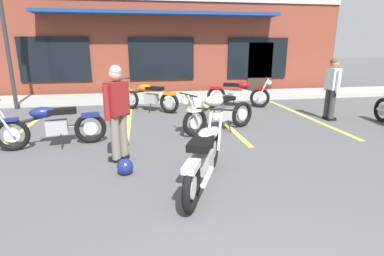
{
  "coord_description": "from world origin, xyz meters",
  "views": [
    {
      "loc": [
        -0.89,
        -1.2,
        1.99
      ],
      "look_at": [
        -0.02,
        3.95,
        0.55
      ],
      "focal_mm": 28.22,
      "sensor_mm": 36.0,
      "label": 1
    }
  ],
  "objects_px": {
    "motorcycle_silver_naked": "(239,93)",
    "helmet_on_pavement": "(125,167)",
    "motorcycle_red_sportbike": "(51,125)",
    "motorcycle_orange_scrambler": "(216,110)",
    "person_in_black_shirt": "(332,85)",
    "motorcycle_foreground_classic": "(205,155)",
    "person_in_shorts_foreground": "(117,108)",
    "motorcycle_black_cruiser": "(148,96)"
  },
  "relations": [
    {
      "from": "motorcycle_silver_naked",
      "to": "helmet_on_pavement",
      "type": "bearing_deg",
      "value": -124.9
    },
    {
      "from": "helmet_on_pavement",
      "to": "motorcycle_silver_naked",
      "type": "bearing_deg",
      "value": 55.1
    },
    {
      "from": "motorcycle_red_sportbike",
      "to": "motorcycle_orange_scrambler",
      "type": "xyz_separation_m",
      "value": [
        3.5,
        0.49,
        0.07
      ]
    },
    {
      "from": "person_in_black_shirt",
      "to": "motorcycle_foreground_classic",
      "type": "bearing_deg",
      "value": -141.23
    },
    {
      "from": "motorcycle_orange_scrambler",
      "to": "person_in_shorts_foreground",
      "type": "distance_m",
      "value": 2.62
    },
    {
      "from": "helmet_on_pavement",
      "to": "person_in_shorts_foreground",
      "type": "bearing_deg",
      "value": 99.75
    },
    {
      "from": "motorcycle_foreground_classic",
      "to": "person_in_shorts_foreground",
      "type": "height_order",
      "value": "person_in_shorts_foreground"
    },
    {
      "from": "motorcycle_foreground_classic",
      "to": "motorcycle_orange_scrambler",
      "type": "distance_m",
      "value": 2.84
    },
    {
      "from": "motorcycle_foreground_classic",
      "to": "motorcycle_red_sportbike",
      "type": "xyz_separation_m",
      "value": [
        -2.66,
        2.21,
        0.0
      ]
    },
    {
      "from": "motorcycle_foreground_classic",
      "to": "helmet_on_pavement",
      "type": "distance_m",
      "value": 1.34
    },
    {
      "from": "motorcycle_foreground_classic",
      "to": "motorcycle_orange_scrambler",
      "type": "xyz_separation_m",
      "value": [
        0.85,
        2.71,
        0.07
      ]
    },
    {
      "from": "motorcycle_red_sportbike",
      "to": "motorcycle_silver_naked",
      "type": "bearing_deg",
      "value": 34.07
    },
    {
      "from": "motorcycle_foreground_classic",
      "to": "helmet_on_pavement",
      "type": "bearing_deg",
      "value": 153.38
    },
    {
      "from": "motorcycle_orange_scrambler",
      "to": "helmet_on_pavement",
      "type": "xyz_separation_m",
      "value": [
        -2.01,
        -2.13,
        -0.4
      ]
    },
    {
      "from": "motorcycle_red_sportbike",
      "to": "person_in_black_shirt",
      "type": "distance_m",
      "value": 6.96
    },
    {
      "from": "motorcycle_foreground_classic",
      "to": "person_in_shorts_foreground",
      "type": "bearing_deg",
      "value": 136.26
    },
    {
      "from": "person_in_black_shirt",
      "to": "helmet_on_pavement",
      "type": "relative_size",
      "value": 6.44
    },
    {
      "from": "motorcycle_red_sportbike",
      "to": "motorcycle_silver_naked",
      "type": "xyz_separation_m",
      "value": [
        4.99,
        3.38,
        0.0
      ]
    },
    {
      "from": "motorcycle_silver_naked",
      "to": "motorcycle_orange_scrambler",
      "type": "xyz_separation_m",
      "value": [
        -1.49,
        -2.88,
        0.07
      ]
    },
    {
      "from": "motorcycle_silver_naked",
      "to": "person_in_black_shirt",
      "type": "distance_m",
      "value": 2.94
    },
    {
      "from": "motorcycle_red_sportbike",
      "to": "motorcycle_orange_scrambler",
      "type": "bearing_deg",
      "value": 8.01
    },
    {
      "from": "motorcycle_black_cruiser",
      "to": "person_in_black_shirt",
      "type": "xyz_separation_m",
      "value": [
        4.83,
        -2.0,
        0.49
      ]
    },
    {
      "from": "motorcycle_black_cruiser",
      "to": "motorcycle_orange_scrambler",
      "type": "xyz_separation_m",
      "value": [
        1.49,
        -2.66,
        0.07
      ]
    },
    {
      "from": "helmet_on_pavement",
      "to": "motorcycle_orange_scrambler",
      "type": "bearing_deg",
      "value": 46.67
    },
    {
      "from": "person_in_shorts_foreground",
      "to": "person_in_black_shirt",
      "type": "bearing_deg",
      "value": 21.5
    },
    {
      "from": "motorcycle_red_sportbike",
      "to": "helmet_on_pavement",
      "type": "height_order",
      "value": "motorcycle_red_sportbike"
    },
    {
      "from": "motorcycle_black_cruiser",
      "to": "helmet_on_pavement",
      "type": "xyz_separation_m",
      "value": [
        -0.52,
        -4.78,
        -0.33
      ]
    },
    {
      "from": "motorcycle_red_sportbike",
      "to": "motorcycle_black_cruiser",
      "type": "distance_m",
      "value": 3.74
    },
    {
      "from": "motorcycle_black_cruiser",
      "to": "motorcycle_silver_naked",
      "type": "distance_m",
      "value": 2.99
    },
    {
      "from": "motorcycle_red_sportbike",
      "to": "person_in_shorts_foreground",
      "type": "bearing_deg",
      "value": -35.7
    },
    {
      "from": "motorcycle_red_sportbike",
      "to": "motorcycle_silver_naked",
      "type": "height_order",
      "value": "same"
    },
    {
      "from": "person_in_shorts_foreground",
      "to": "helmet_on_pavement",
      "type": "relative_size",
      "value": 6.44
    },
    {
      "from": "motorcycle_red_sportbike",
      "to": "person_in_shorts_foreground",
      "type": "xyz_separation_m",
      "value": [
        1.39,
        -1.0,
        0.49
      ]
    },
    {
      "from": "person_in_black_shirt",
      "to": "person_in_shorts_foreground",
      "type": "bearing_deg",
      "value": -158.5
    },
    {
      "from": "motorcycle_black_cruiser",
      "to": "person_in_shorts_foreground",
      "type": "height_order",
      "value": "person_in_shorts_foreground"
    },
    {
      "from": "motorcycle_black_cruiser",
      "to": "person_in_black_shirt",
      "type": "height_order",
      "value": "person_in_black_shirt"
    },
    {
      "from": "motorcycle_black_cruiser",
      "to": "motorcycle_red_sportbike",
      "type": "bearing_deg",
      "value": -122.6
    },
    {
      "from": "motorcycle_red_sportbike",
      "to": "motorcycle_black_cruiser",
      "type": "xyz_separation_m",
      "value": [
        2.02,
        3.15,
        0.0
      ]
    },
    {
      "from": "motorcycle_foreground_classic",
      "to": "motorcycle_red_sportbike",
      "type": "bearing_deg",
      "value": 140.23
    },
    {
      "from": "motorcycle_black_cruiser",
      "to": "person_in_black_shirt",
      "type": "bearing_deg",
      "value": -22.51
    },
    {
      "from": "motorcycle_foreground_classic",
      "to": "motorcycle_silver_naked",
      "type": "bearing_deg",
      "value": 67.34
    },
    {
      "from": "motorcycle_red_sportbike",
      "to": "person_in_shorts_foreground",
      "type": "distance_m",
      "value": 1.78
    }
  ]
}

